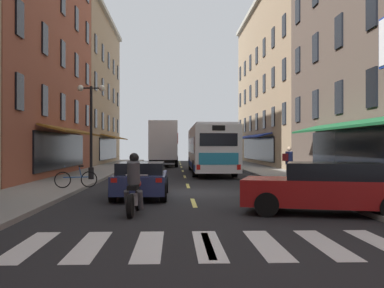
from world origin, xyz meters
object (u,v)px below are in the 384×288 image
(transit_bus, at_px, (210,149))
(sedan_mid, at_px, (328,188))
(street_lamp_twin, at_px, (91,127))
(motorcycle_rider, at_px, (134,188))
(bicycle_near, at_px, (76,179))
(pedestrian_near, at_px, (289,163))
(box_truck, at_px, (164,144))
(sedan_near, at_px, (141,179))

(transit_bus, height_order, sedan_mid, transit_bus)
(transit_bus, bearing_deg, sedan_mid, -84.70)
(transit_bus, xyz_separation_m, street_lamp_twin, (-6.68, -7.19, 1.16))
(transit_bus, xyz_separation_m, motorcycle_rider, (-3.49, -18.80, -0.96))
(bicycle_near, relative_size, street_lamp_twin, 0.35)
(pedestrian_near, bearing_deg, transit_bus, 173.20)
(motorcycle_rider, relative_size, street_lamp_twin, 0.43)
(box_truck, height_order, motorcycle_rider, box_truck)
(sedan_near, bearing_deg, sedan_mid, -39.15)
(transit_bus, relative_size, street_lamp_twin, 2.56)
(transit_bus, bearing_deg, sedan_near, -103.81)
(transit_bus, distance_m, bicycle_near, 13.79)
(sedan_near, height_order, bicycle_near, sedan_near)
(bicycle_near, height_order, pedestrian_near, pedestrian_near)
(street_lamp_twin, bearing_deg, sedan_near, -67.47)
(sedan_mid, distance_m, motorcycle_rider, 5.26)
(box_truck, relative_size, bicycle_near, 4.61)
(motorcycle_rider, xyz_separation_m, bicycle_near, (-2.93, 6.65, -0.21))
(sedan_mid, xyz_separation_m, motorcycle_rider, (-5.25, 0.18, -0.01))
(transit_bus, relative_size, sedan_near, 2.85)
(transit_bus, xyz_separation_m, sedan_mid, (1.76, -18.97, -0.95))
(sedan_near, xyz_separation_m, sedan_mid, (5.35, -4.36, 0.06))
(transit_bus, xyz_separation_m, sedan_near, (-3.59, -14.61, -1.01))
(bicycle_near, bearing_deg, sedan_near, -41.14)
(street_lamp_twin, bearing_deg, sedan_mid, -54.41)
(transit_bus, distance_m, box_truck, 11.30)
(sedan_mid, xyz_separation_m, street_lamp_twin, (-8.44, 11.79, 2.12))
(box_truck, relative_size, motorcycle_rider, 3.72)
(sedan_mid, relative_size, motorcycle_rider, 2.32)
(sedan_near, xyz_separation_m, motorcycle_rider, (0.10, -4.18, 0.05))
(box_truck, bearing_deg, street_lamp_twin, -100.60)
(sedan_near, bearing_deg, pedestrian_near, 40.73)
(sedan_near, height_order, motorcycle_rider, motorcycle_rider)
(box_truck, relative_size, sedan_mid, 1.60)
(motorcycle_rider, distance_m, pedestrian_near, 12.02)
(box_truck, bearing_deg, transit_bus, -72.95)
(pedestrian_near, xyz_separation_m, street_lamp_twin, (-9.84, 1.61, 1.81))
(sedan_near, height_order, sedan_mid, sedan_mid)
(box_truck, distance_m, street_lamp_twin, 18.31)
(box_truck, height_order, street_lamp_twin, street_lamp_twin)
(sedan_near, bearing_deg, street_lamp_twin, 112.53)
(motorcycle_rider, bearing_deg, sedan_near, 91.37)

